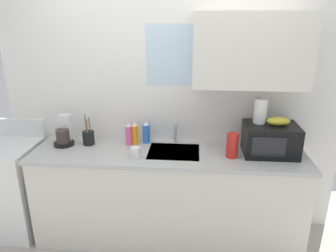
# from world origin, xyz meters

# --- Properties ---
(kitchen_wall_assembly) EXTENTS (3.24, 0.42, 2.50)m
(kitchen_wall_assembly) POSITION_xyz_m (0.13, 0.31, 1.36)
(kitchen_wall_assembly) COLOR white
(kitchen_wall_assembly) RESTS_ON ground
(counter_unit) EXTENTS (2.47, 0.63, 0.90)m
(counter_unit) POSITION_xyz_m (0.00, 0.00, 0.46)
(counter_unit) COLOR silver
(counter_unit) RESTS_ON ground
(sink_faucet) EXTENTS (0.03, 0.03, 0.19)m
(sink_faucet) POSITION_xyz_m (0.05, 0.24, 0.99)
(sink_faucet) COLOR #B2B5BA
(sink_faucet) RESTS_ON counter_unit
(stove_range) EXTENTS (0.60, 0.60, 1.08)m
(stove_range) POSITION_xyz_m (-1.58, 0.00, 0.46)
(stove_range) COLOR white
(stove_range) RESTS_ON ground
(microwave) EXTENTS (0.46, 0.35, 0.27)m
(microwave) POSITION_xyz_m (0.90, 0.05, 1.04)
(microwave) COLOR black
(microwave) RESTS_ON counter_unit
(banana_bunch) EXTENTS (0.20, 0.11, 0.07)m
(banana_bunch) POSITION_xyz_m (0.95, 0.05, 1.20)
(banana_bunch) COLOR gold
(banana_bunch) RESTS_ON microwave
(paper_towel_roll) EXTENTS (0.11, 0.11, 0.22)m
(paper_towel_roll) POSITION_xyz_m (0.80, 0.10, 1.28)
(paper_towel_roll) COLOR white
(paper_towel_roll) RESTS_ON microwave
(coffee_maker) EXTENTS (0.19, 0.21, 0.28)m
(coffee_maker) POSITION_xyz_m (-1.00, 0.11, 1.00)
(coffee_maker) COLOR black
(coffee_maker) RESTS_ON counter_unit
(dish_soap_bottle_blue) EXTENTS (0.07, 0.07, 0.22)m
(dish_soap_bottle_blue) POSITION_xyz_m (-0.23, 0.21, 1.00)
(dish_soap_bottle_blue) COLOR blue
(dish_soap_bottle_blue) RESTS_ON counter_unit
(dish_soap_bottle_orange) EXTENTS (0.06, 0.06, 0.22)m
(dish_soap_bottle_orange) POSITION_xyz_m (-0.33, 0.16, 1.00)
(dish_soap_bottle_orange) COLOR orange
(dish_soap_bottle_orange) RESTS_ON counter_unit
(dish_soap_bottle_pink) EXTENTS (0.06, 0.06, 0.22)m
(dish_soap_bottle_pink) POSITION_xyz_m (-0.39, 0.15, 1.00)
(dish_soap_bottle_pink) COLOR #E55999
(dish_soap_bottle_pink) RESTS_ON counter_unit
(cereal_canister) EXTENTS (0.10, 0.10, 0.22)m
(cereal_canister) POSITION_xyz_m (0.56, -0.05, 1.01)
(cereal_canister) COLOR red
(cereal_canister) RESTS_ON counter_unit
(mug_white) EXTENTS (0.08, 0.08, 0.09)m
(mug_white) POSITION_xyz_m (-0.27, -0.14, 0.95)
(mug_white) COLOR white
(mug_white) RESTS_ON counter_unit
(utensil_crock) EXTENTS (0.11, 0.11, 0.30)m
(utensil_crock) POSITION_xyz_m (-0.77, 0.12, 0.97)
(utensil_crock) COLOR black
(utensil_crock) RESTS_ON counter_unit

